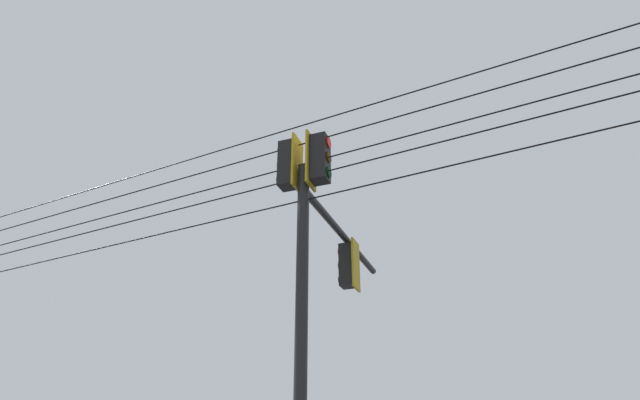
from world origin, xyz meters
The scene contains 2 objects.
signal_mast_assembly centered at (0.41, 0.52, 5.28)m, with size 3.49×3.71×7.48m.
overhead_wire_span centered at (1.88, 0.76, 6.97)m, with size 22.52×15.99×1.85m.
Camera 1 is at (8.30, -3.38, 2.02)m, focal length 30.47 mm.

